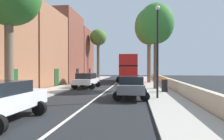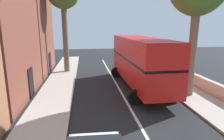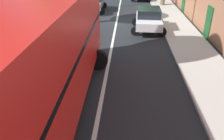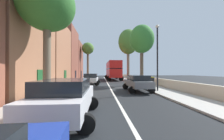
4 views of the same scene
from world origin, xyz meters
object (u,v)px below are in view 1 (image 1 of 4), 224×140
at_px(parked_car_white_left_2, 87,80).
at_px(street_tree_right_3, 156,25).
at_px(litter_bin_right, 165,85).
at_px(parked_car_grey_right_0, 131,85).
at_px(street_tree_right_1, 149,27).
at_px(street_tree_left_4, 98,39).
at_px(double_decker_bus, 129,67).
at_px(lamppost_right, 158,44).

xyz_separation_m(parked_car_white_left_2, street_tree_right_3, (7.31, -0.61, 5.61)).
xyz_separation_m(street_tree_right_3, litter_bin_right, (0.49, -2.54, -5.84)).
height_order(parked_car_grey_right_0, street_tree_right_1, street_tree_right_1).
bearing_deg(street_tree_left_4, street_tree_right_1, -43.89).
distance_m(double_decker_bus, street_tree_right_1, 6.92).
bearing_deg(parked_car_white_left_2, double_decker_bus, 68.00).
xyz_separation_m(street_tree_right_3, lamppost_right, (-0.51, -6.24, -2.73)).
relative_size(parked_car_grey_right_0, lamppost_right, 0.70).
relative_size(parked_car_white_left_2, lamppost_right, 0.66).
bearing_deg(double_decker_bus, parked_car_white_left_2, -112.00).
distance_m(parked_car_white_left_2, street_tree_left_4, 18.34).
relative_size(parked_car_white_left_2, street_tree_right_3, 0.49).
bearing_deg(lamppost_right, double_decker_bus, 98.57).
distance_m(lamppost_right, litter_bin_right, 4.93).
height_order(double_decker_bus, street_tree_left_4, street_tree_left_4).
xyz_separation_m(street_tree_left_4, lamppost_right, (8.93, -23.66, -4.13)).
bearing_deg(double_decker_bus, street_tree_right_3, -74.23).
height_order(parked_car_white_left_2, street_tree_left_4, street_tree_left_4).
bearing_deg(litter_bin_right, double_decker_bus, 104.87).
relative_size(street_tree_right_1, street_tree_right_3, 1.25).
distance_m(street_tree_right_1, street_tree_left_4, 12.90).
distance_m(parked_car_white_left_2, lamppost_right, 10.08).
xyz_separation_m(parked_car_white_left_2, lamppost_right, (6.80, -6.85, 2.88)).
height_order(parked_car_white_left_2, litter_bin_right, parked_car_white_left_2).
xyz_separation_m(parked_car_grey_right_0, street_tree_left_4, (-7.13, 23.13, 7.03)).
bearing_deg(street_tree_right_1, street_tree_right_3, -89.03).
height_order(double_decker_bus, street_tree_right_1, street_tree_right_1).
relative_size(street_tree_right_3, lamppost_right, 1.35).
xyz_separation_m(double_decker_bus, parked_car_white_left_2, (-4.20, -10.40, -1.43)).
height_order(street_tree_left_4, lamppost_right, street_tree_left_4).
xyz_separation_m(parked_car_grey_right_0, street_tree_right_3, (2.31, 5.70, 5.62)).
height_order(parked_car_white_left_2, street_tree_right_3, street_tree_right_3).
relative_size(street_tree_right_3, litter_bin_right, 7.50).
bearing_deg(parked_car_grey_right_0, lamppost_right, -16.57).
distance_m(double_decker_bus, street_tree_left_4, 10.60).
relative_size(double_decker_bus, street_tree_right_1, 0.96).
xyz_separation_m(parked_car_white_left_2, street_tree_left_4, (-2.13, 16.81, 7.01)).
height_order(double_decker_bus, parked_car_white_left_2, double_decker_bus).
bearing_deg(parked_car_grey_right_0, street_tree_right_3, 67.95).
xyz_separation_m(parked_car_white_left_2, litter_bin_right, (7.80, -3.16, -0.23)).
height_order(parked_car_white_left_2, street_tree_right_1, street_tree_right_1).
bearing_deg(street_tree_right_1, parked_car_white_left_2, -132.35).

